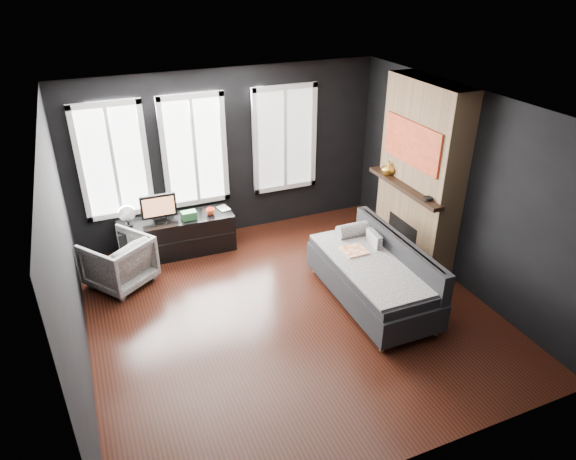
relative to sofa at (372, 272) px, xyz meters
name	(u,v)px	position (x,y,z in m)	size (l,w,h in m)	color
floor	(290,311)	(-1.10, 0.19, -0.45)	(5.00, 5.00, 0.00)	black
ceiling	(290,108)	(-1.10, 0.19, 2.25)	(5.00, 5.00, 0.00)	white
wall_back	(229,155)	(-1.10, 2.69, 0.90)	(5.00, 0.02, 2.70)	black
wall_left	(66,263)	(-3.60, 0.19, 0.90)	(0.02, 5.00, 2.70)	black
wall_right	(459,188)	(1.40, 0.19, 0.90)	(0.02, 5.00, 2.70)	black
windows	(196,93)	(-1.55, 2.65, 1.93)	(4.00, 0.16, 1.76)	white
fireplace	(420,175)	(1.20, 0.79, 0.90)	(0.70, 1.62, 2.70)	#93724C
sofa	(372,272)	(0.00, 0.00, 0.00)	(1.04, 2.08, 0.90)	#242427
stripe_pillow	(374,243)	(0.23, 0.37, 0.20)	(0.08, 0.33, 0.33)	gray
armchair	(118,260)	(-3.05, 1.72, -0.05)	(0.77, 0.72, 0.80)	white
media_console	(177,235)	(-2.11, 2.29, -0.15)	(1.74, 0.54, 0.60)	black
monitor	(158,206)	(-2.34, 2.30, 0.39)	(0.54, 0.12, 0.48)	black
desk_fan	(127,216)	(-2.81, 2.29, 0.32)	(0.24, 0.24, 0.35)	#949494
mug	(210,211)	(-1.58, 2.19, 0.22)	(0.14, 0.11, 0.14)	#F4522B
book	(219,204)	(-1.42, 2.31, 0.26)	(0.16, 0.02, 0.22)	gray
storage_box	(189,215)	(-1.92, 2.19, 0.21)	(0.22, 0.14, 0.12)	#31753D
mantel_vase	(388,168)	(0.95, 1.24, 0.88)	(0.21, 0.21, 0.21)	gold
mantel_clock	(428,199)	(0.95, 0.24, 0.80)	(0.12, 0.12, 0.04)	black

